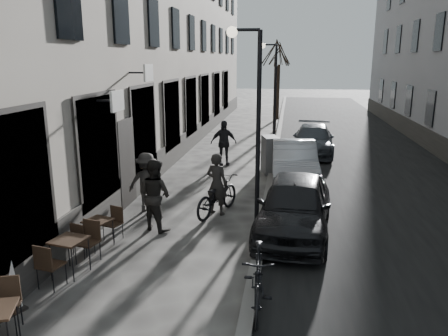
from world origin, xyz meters
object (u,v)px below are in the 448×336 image
(bicycle, at_px, (217,196))
(pedestrian_mid, at_px, (147,183))
(pedestrian_near, at_px, (155,195))
(utility_cabinet, at_px, (270,155))
(car_near, at_px, (295,205))
(tree_far, at_px, (279,53))
(tree_near, at_px, (276,52))
(car_mid, at_px, (294,162))
(streetlamp_near, at_px, (252,105))
(car_far, at_px, (313,140))
(bistro_set_c, at_px, (99,231))
(pedestrian_far, at_px, (224,143))
(streetlamp_far, at_px, (272,81))
(moped, at_px, (258,279))
(bistro_set_b, at_px, (70,253))

(bicycle, distance_m, pedestrian_mid, 2.05)
(pedestrian_mid, bearing_deg, pedestrian_near, 118.87)
(utility_cabinet, bearing_deg, pedestrian_mid, -138.90)
(car_near, bearing_deg, pedestrian_mid, 171.62)
(tree_far, bearing_deg, tree_near, -90.00)
(pedestrian_near, height_order, car_near, pedestrian_near)
(pedestrian_mid, height_order, car_mid, pedestrian_mid)
(streetlamp_near, xyz_separation_m, car_far, (2.08, 9.08, -2.50))
(bistro_set_c, bearing_deg, car_near, 37.04)
(bicycle, xyz_separation_m, pedestrian_mid, (-2.03, -0.07, 0.32))
(pedestrian_far, bearing_deg, utility_cabinet, -48.41)
(bistro_set_c, distance_m, car_far, 12.60)
(tree_far, height_order, car_mid, tree_far)
(tree_near, relative_size, car_far, 1.26)
(streetlamp_far, distance_m, car_far, 4.38)
(tree_near, distance_m, car_mid, 11.61)
(bicycle, xyz_separation_m, moped, (1.51, -4.70, 0.02))
(car_far, bearing_deg, pedestrian_mid, -116.86)
(streetlamp_near, relative_size, tree_near, 0.89)
(streetlamp_near, distance_m, pedestrian_far, 6.87)
(tree_near, bearing_deg, bicycle, -94.15)
(streetlamp_far, xyz_separation_m, car_far, (2.08, -2.92, -2.50))
(pedestrian_mid, height_order, moped, pedestrian_mid)
(tree_far, relative_size, car_near, 1.31)
(car_near, bearing_deg, car_far, 90.00)
(bistro_set_b, height_order, utility_cabinet, utility_cabinet)
(streetlamp_far, distance_m, pedestrian_mid, 12.30)
(tree_near, height_order, tree_far, same)
(streetlamp_far, distance_m, tree_near, 3.36)
(bistro_set_c, distance_m, moped, 4.38)
(moped, bearing_deg, car_mid, 82.39)
(tree_near, distance_m, pedestrian_mid, 15.50)
(streetlamp_near, distance_m, bistro_set_c, 4.90)
(pedestrian_far, distance_m, car_far, 4.72)
(bistro_set_c, xyz_separation_m, bicycle, (2.36, 2.66, 0.13))
(bistro_set_c, bearing_deg, car_mid, 72.80)
(tree_near, bearing_deg, pedestrian_near, -98.65)
(tree_far, xyz_separation_m, car_near, (1.10, -21.72, -3.92))
(streetlamp_far, xyz_separation_m, moped, (0.52, -16.33, -2.60))
(tree_near, relative_size, pedestrian_near, 3.06)
(moped, bearing_deg, streetlamp_near, 93.65)
(streetlamp_far, height_order, moped, streetlamp_far)
(utility_cabinet, bearing_deg, bicycle, -119.80)
(tree_far, distance_m, bicycle, 21.06)
(pedestrian_far, distance_m, car_mid, 3.59)
(utility_cabinet, relative_size, pedestrian_far, 0.77)
(bistro_set_c, distance_m, pedestrian_far, 8.73)
(pedestrian_mid, relative_size, car_mid, 0.39)
(bistro_set_c, distance_m, pedestrian_mid, 2.64)
(car_mid, bearing_deg, car_far, 76.55)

